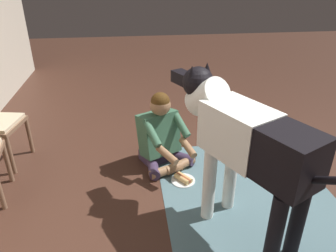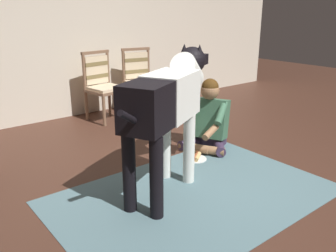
{
  "view_description": "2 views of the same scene",
  "coord_description": "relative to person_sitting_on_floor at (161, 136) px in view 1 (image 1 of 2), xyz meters",
  "views": [
    {
      "loc": [
        -2.29,
        0.86,
        1.94
      ],
      "look_at": [
        0.28,
        0.53,
        0.62
      ],
      "focal_mm": 34.12,
      "sensor_mm": 36.0,
      "label": 1
    },
    {
      "loc": [
        -2.19,
        -2.21,
        1.55
      ],
      "look_at": [
        -0.0,
        0.53,
        0.4
      ],
      "focal_mm": 38.2,
      "sensor_mm": 36.0,
      "label": 2
    }
  ],
  "objects": [
    {
      "name": "person_sitting_on_floor",
      "position": [
        0.0,
        0.0,
        0.0
      ],
      "size": [
        0.72,
        0.63,
        0.81
      ],
      "color": "#3D2D49",
      "rests_on": "ground"
    },
    {
      "name": "ground_plane",
      "position": [
        -0.62,
        -0.56,
        -0.33
      ],
      "size": [
        15.07,
        15.07,
        0.0
      ],
      "primitive_type": "plane",
      "color": "#44281D"
    },
    {
      "name": "area_rug",
      "position": [
        -0.9,
        -0.74,
        -0.33
      ],
      "size": [
        2.38,
        1.59,
        0.01
      ],
      "primitive_type": "cube",
      "color": "slate",
      "rests_on": "ground"
    },
    {
      "name": "hot_dog_on_plate",
      "position": [
        -0.36,
        -0.18,
        -0.31
      ],
      "size": [
        0.24,
        0.24,
        0.06
      ],
      "color": "white",
      "rests_on": "ground"
    },
    {
      "name": "large_dog",
      "position": [
        -0.99,
        -0.49,
        0.48
      ],
      "size": [
        1.48,
        0.83,
        1.24
      ],
      "color": "white",
      "rests_on": "ground"
    }
  ]
}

